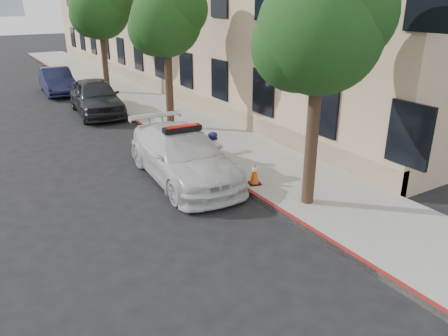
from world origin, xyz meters
name	(u,v)px	position (x,y,z in m)	size (l,w,h in m)	color
ground	(168,204)	(0.00, 0.00, 0.00)	(120.00, 120.00, 0.00)	black
sidewalk	(149,106)	(3.60, 10.00, 0.07)	(3.20, 50.00, 0.15)	gray
curb_strip	(117,110)	(2.06, 10.00, 0.07)	(0.12, 50.00, 0.15)	maroon
tree_near	(322,30)	(2.93, -2.01, 4.27)	(2.92, 2.82, 5.62)	black
tree_mid	(167,20)	(2.93, 5.99, 4.16)	(2.77, 2.64, 5.43)	black
tree_far	(100,9)	(2.93, 13.99, 4.39)	(3.10, 3.00, 5.81)	black
police_car	(183,155)	(1.10, 1.29, 0.73)	(2.37, 5.11, 1.60)	silver
parked_car_mid	(96,97)	(1.18, 10.12, 0.79)	(1.86, 4.62, 1.57)	black
parked_car_far	(57,81)	(0.67, 15.72, 0.69)	(1.46, 4.17, 1.38)	#151836
fire_hydrant	(213,147)	(2.35, 1.75, 0.61)	(0.40, 0.37, 0.95)	white
traffic_cone	(255,173)	(2.42, -0.39, 0.46)	(0.41, 0.41, 0.62)	black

